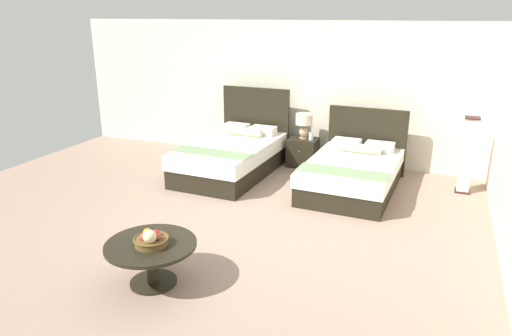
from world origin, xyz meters
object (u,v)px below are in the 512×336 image
nightstand (303,152)px  vase (311,136)px  bed_near_window (232,156)px  floor_lamp_corner (467,155)px  table_lamp (304,122)px  coffee_table (151,253)px  fruit_bowl (151,239)px  bed_near_corner (353,172)px

nightstand → vase: vase is taller
bed_near_window → floor_lamp_corner: size_ratio=1.88×
vase → bed_near_window: bearing=-144.5°
table_lamp → coffee_table: size_ratio=0.48×
nightstand → coffee_table: (-0.31, -4.38, 0.09)m
nightstand → coffee_table: nightstand is taller
table_lamp → floor_lamp_corner: (2.71, -0.37, -0.21)m
nightstand → floor_lamp_corner: floor_lamp_corner is taller
nightstand → floor_lamp_corner: 2.75m
nightstand → coffee_table: size_ratio=0.55×
bed_near_window → fruit_bowl: size_ratio=6.34×
vase → floor_lamp_corner: (2.55, -0.31, 0.01)m
vase → coffee_table: (-0.46, -4.34, -0.23)m
bed_near_corner → table_lamp: bearing=140.4°
bed_near_window → floor_lamp_corner: (3.72, 0.53, 0.27)m
bed_near_window → bed_near_corner: (2.09, -0.00, -0.04)m
bed_near_corner → table_lamp: bed_near_corner is taller
vase → fruit_bowl: 4.40m
bed_near_window → fruit_bowl: bed_near_window is taller
coffee_table → bed_near_window: bearing=101.4°
nightstand → table_lamp: (0.00, 0.02, 0.55)m
table_lamp → bed_near_corner: bearing=-39.6°
bed_near_window → nightstand: (1.01, 0.87, -0.07)m
vase → bed_near_corner: bearing=-42.0°
bed_near_corner → coffee_table: 3.77m
vase → floor_lamp_corner: bearing=-6.8°
nightstand → fruit_bowl: bearing=-93.5°
table_lamp → fruit_bowl: (-0.27, -4.44, -0.28)m
bed_near_corner → coffee_table: bed_near_corner is taller
bed_near_window → nightstand: bearing=40.8°
nightstand → bed_near_window: bearing=-139.2°
bed_near_window → coffee_table: 3.58m
bed_near_corner → floor_lamp_corner: 1.74m
coffee_table → fruit_bowl: 0.18m
bed_near_window → nightstand: size_ratio=4.36×
nightstand → fruit_bowl: size_ratio=1.46×
vase → coffee_table: vase is taller
bed_near_window → coffee_table: size_ratio=2.41×
nightstand → floor_lamp_corner: size_ratio=0.43×
table_lamp → floor_lamp_corner: floor_lamp_corner is taller
nightstand → fruit_bowl: (-0.27, -4.42, 0.27)m
bed_near_window → vase: (1.17, 0.83, 0.26)m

